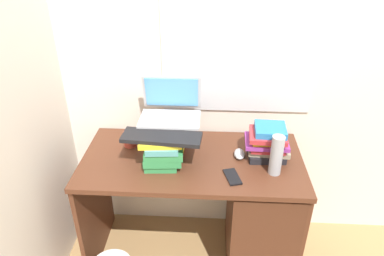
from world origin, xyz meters
TOP-DOWN VIEW (x-y plane):
  - ground_plane at (0.00, 0.00)m, footprint 6.00×6.00m
  - wall_back at (0.00, 0.36)m, footprint 6.00×0.06m
  - wall_left at (-0.85, 0.00)m, footprint 0.05×6.00m
  - desk at (0.32, -0.02)m, footprint 1.26×0.62m
  - book_stack_tall at (-0.13, 0.09)m, footprint 0.22×0.19m
  - book_stack_keyboard_riser at (-0.16, -0.08)m, footprint 0.24×0.18m
  - book_stack_side at (0.42, 0.03)m, footprint 0.26×0.20m
  - laptop at (-0.13, 0.14)m, footprint 0.34×0.26m
  - keyboard at (-0.16, -0.08)m, footprint 0.43×0.17m
  - computer_mouse at (0.27, 0.03)m, footprint 0.06×0.10m
  - mug at (-0.38, 0.12)m, footprint 0.11×0.08m
  - water_bottle at (0.45, -0.11)m, footprint 0.07×0.07m
  - cell_phone at (0.22, -0.17)m, footprint 0.10×0.15m

SIDE VIEW (x-z plane):
  - ground_plane at x=0.00m, z-range 0.00..0.00m
  - desk at x=0.32m, z-range 0.03..0.81m
  - cell_phone at x=0.22m, z-range 0.77..0.78m
  - computer_mouse at x=0.27m, z-range 0.77..0.81m
  - mug at x=-0.38m, z-range 0.77..0.86m
  - book_stack_keyboard_riser at x=-0.16m, z-range 0.77..0.95m
  - book_stack_tall at x=-0.13m, z-range 0.77..0.97m
  - book_stack_side at x=0.42m, z-range 0.78..0.98m
  - water_bottle at x=0.45m, z-range 0.77..1.00m
  - keyboard at x=-0.16m, z-range 0.95..0.97m
  - laptop at x=-0.13m, z-range 0.91..1.13m
  - wall_left at x=-0.85m, z-range 0.00..2.60m
  - wall_back at x=0.00m, z-range 0.00..2.60m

